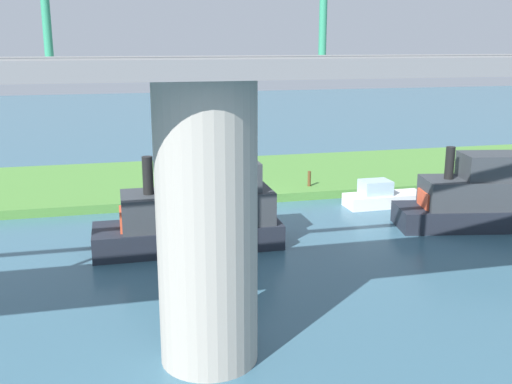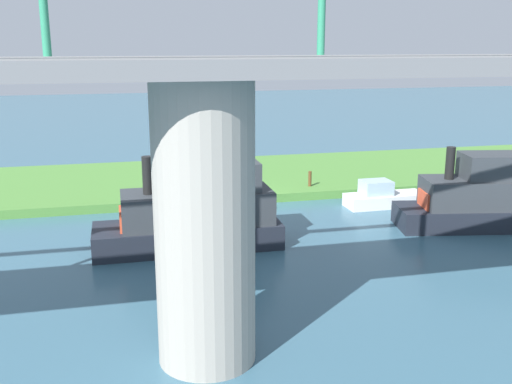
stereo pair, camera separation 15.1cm
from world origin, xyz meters
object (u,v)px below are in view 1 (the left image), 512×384
mooring_post (309,179)px  houseboat_blue (217,205)px  bridge_pylon (207,225)px  person_on_bank (241,178)px  motorboat_red (484,197)px  skiff_small (382,197)px  motorboat_white (194,214)px

mooring_post → houseboat_blue: size_ratio=0.17×
mooring_post → bridge_pylon: bearing=63.0°
bridge_pylon → houseboat_blue: 15.51m
person_on_bank → motorboat_red: (-10.67, 8.65, 0.33)m
motorboat_red → skiff_small: (3.21, -4.83, -0.99)m
houseboat_blue → person_on_bank: bearing=-121.0°
motorboat_white → houseboat_blue: size_ratio=1.56×
mooring_post → motorboat_red: (-6.38, 8.51, 0.57)m
motorboat_white → person_on_bank: bearing=-115.7°
bridge_pylon → motorboat_red: bridge_pylon is taller
mooring_post → skiff_small: (-3.17, 3.67, -0.42)m
mooring_post → houseboat_blue: 7.18m
person_on_bank → motorboat_white: 9.20m
motorboat_white → bridge_pylon: bearing=84.4°
person_on_bank → motorboat_white: size_ratio=0.16×
motorboat_red → person_on_bank: bearing=-39.0°
bridge_pylon → mooring_post: 20.60m
motorboat_red → skiff_small: 5.89m
motorboat_red → houseboat_blue: bearing=-22.2°
bridge_pylon → motorboat_white: bridge_pylon is taller
motorboat_red → skiff_small: bearing=-56.4°
mooring_post → houseboat_blue: bearing=27.5°
bridge_pylon → motorboat_white: size_ratio=0.98×
motorboat_white → houseboat_blue: 5.29m
motorboat_white → houseboat_blue: (-1.91, -4.83, -0.99)m
houseboat_blue → mooring_post: bearing=-152.5°
mooring_post → skiff_small: size_ratio=0.20×
bridge_pylon → person_on_bank: size_ratio=5.95×
motorboat_white → houseboat_blue: bearing=-111.6°
motorboat_white → skiff_small: (-11.44, -4.47, -1.05)m
mooring_post → motorboat_white: motorboat_white is taller
bridge_pylon → person_on_bank: bearing=-105.2°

